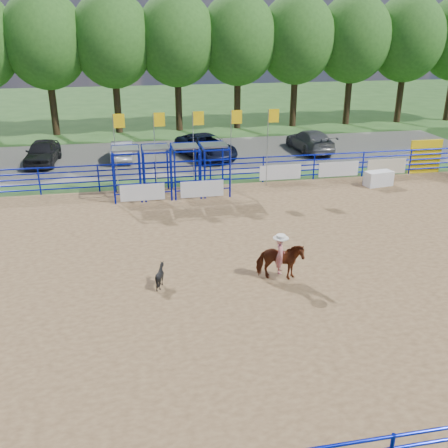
{
  "coord_description": "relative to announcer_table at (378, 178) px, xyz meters",
  "views": [
    {
      "loc": [
        -4.28,
        -16.17,
        8.3
      ],
      "look_at": [
        -0.97,
        1.0,
        1.3
      ],
      "focal_mm": 40.0,
      "sensor_mm": 36.0,
      "label": 1
    }
  ],
  "objects": [
    {
      "name": "calf",
      "position": [
        -12.65,
        -9.19,
        -0.02
      ],
      "size": [
        0.92,
        0.89,
        0.77
      ],
      "primitive_type": "imported",
      "rotation": [
        0.0,
        0.0,
        2.11
      ],
      "color": "black",
      "rests_on": "arena_dirt"
    },
    {
      "name": "car_d",
      "position": [
        -0.89,
        8.48,
        0.32
      ],
      "size": [
        2.35,
        5.2,
        1.48
      ],
      "primitive_type": "imported",
      "rotation": [
        0.0,
        0.0,
        3.2
      ],
      "color": "slate",
      "rests_on": "gravel_strip"
    },
    {
      "name": "car_a",
      "position": [
        -18.81,
        8.37,
        0.34
      ],
      "size": [
        2.04,
        4.53,
        1.51
      ],
      "primitive_type": "imported",
      "rotation": [
        0.0,
        0.0,
        -0.06
      ],
      "color": "black",
      "rests_on": "gravel_strip"
    },
    {
      "name": "treeline",
      "position": [
        -9.08,
        17.84,
        7.11
      ],
      "size": [
        56.4,
        6.4,
        11.24
      ],
      "color": "#3F2B19",
      "rests_on": "ground"
    },
    {
      "name": "chute_assembly",
      "position": [
        -10.98,
        0.68,
        0.83
      ],
      "size": [
        19.32,
        2.41,
        4.2
      ],
      "color": "#0814AE",
      "rests_on": "ground"
    },
    {
      "name": "horse_and_rider",
      "position": [
        -8.54,
        -9.48,
        0.41
      ],
      "size": [
        1.77,
        1.17,
        2.33
      ],
      "color": "maroon",
      "rests_on": "arena_dirt"
    },
    {
      "name": "car_c",
      "position": [
        -8.35,
        8.04,
        0.34
      ],
      "size": [
        4.06,
        5.97,
        1.52
      ],
      "primitive_type": "imported",
      "rotation": [
        0.0,
        0.0,
        0.31
      ],
      "color": "black",
      "rests_on": "gravel_strip"
    },
    {
      "name": "arena_dirt",
      "position": [
        -9.08,
        -8.16,
        -0.42
      ],
      "size": [
        30.0,
        20.0,
        0.02
      ],
      "primitive_type": "cube",
      "color": "#94724A",
      "rests_on": "ground"
    },
    {
      "name": "ground",
      "position": [
        -9.08,
        -8.16,
        -0.43
      ],
      "size": [
        120.0,
        120.0,
        0.0
      ],
      "primitive_type": "plane",
      "color": "#355F26",
      "rests_on": "ground"
    },
    {
      "name": "gravel_strip",
      "position": [
        -9.08,
        8.84,
        -0.42
      ],
      "size": [
        40.0,
        10.0,
        0.01
      ],
      "primitive_type": "cube",
      "color": "slate",
      "rests_on": "ground"
    },
    {
      "name": "car_b",
      "position": [
        -13.83,
        8.48,
        0.22
      ],
      "size": [
        1.52,
        3.94,
        1.28
      ],
      "primitive_type": "imported",
      "rotation": [
        0.0,
        0.0,
        3.1
      ],
      "color": "#919499",
      "rests_on": "gravel_strip"
    },
    {
      "name": "announcer_table",
      "position": [
        0.0,
        0.0,
        0.0
      ],
      "size": [
        1.62,
        0.95,
        0.81
      ],
      "primitive_type": "cube",
      "rotation": [
        0.0,
        0.0,
        0.17
      ],
      "color": "white",
      "rests_on": "arena_dirt"
    },
    {
      "name": "perimeter_fence",
      "position": [
        -9.08,
        -8.16,
        0.32
      ],
      "size": [
        30.1,
        20.1,
        1.5
      ],
      "color": "#0814AE",
      "rests_on": "ground"
    }
  ]
}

